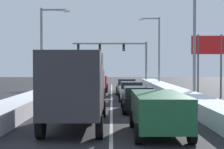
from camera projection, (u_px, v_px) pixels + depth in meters
The scene contains 17 objects.
ground_plane at pixel (112, 106), 23.86m from camera, with size 120.00×120.00×0.00m, color #28282B.
lane_stripe_between_right_lane_and_center_lane at pixel (112, 100), 27.94m from camera, with size 0.14×44.97×0.01m, color silver.
snow_bank_right_shoulder at pixel (176, 94), 27.93m from camera, with size 1.84×44.97×0.88m, color white.
snow_bank_left_shoulder at pixel (47, 94), 27.94m from camera, with size 1.92×44.97×0.86m, color white.
suv_green_right_lane_nearest at pixel (159, 110), 13.76m from camera, with size 2.16×4.90×1.67m.
sedan_black_right_lane_second at pixel (138, 99), 20.91m from camera, with size 2.00×4.50×1.51m.
sedan_white_right_lane_third at pixel (131, 91), 27.39m from camera, with size 2.00×4.50×1.51m.
sedan_gray_right_lane_fourth at pixel (126, 86), 33.49m from camera, with size 2.00×4.50×1.51m.
box_truck_center_lane_nearest at pixel (77, 86), 15.36m from camera, with size 2.53×7.20×3.36m.
sedan_charcoal_center_lane_second at pixel (84, 95), 23.59m from camera, with size 2.00×4.50×1.51m.
suv_silver_center_lane_third at pixel (93, 86), 30.24m from camera, with size 2.16×4.90×1.67m.
suv_red_center_lane_fourth at pixel (98, 82), 37.54m from camera, with size 2.16×4.90×1.67m.
traffic_light_gantry at pixel (120, 52), 48.24m from camera, with size 10.60×0.47×6.20m.
street_lamp_right_near at pixel (190, 37), 25.77m from camera, with size 2.66×0.36×8.33m.
street_lamp_right_mid at pixel (156, 46), 42.11m from camera, with size 2.66×0.36×8.80m.
street_lamp_left_mid at pixel (46, 44), 29.59m from camera, with size 2.66×0.36×7.81m.
roadside_sign_right at pixel (210, 52), 29.45m from camera, with size 3.20×0.16×5.50m.
Camera 1 is at (0.03, -7.44, 2.79)m, focal length 54.52 mm.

